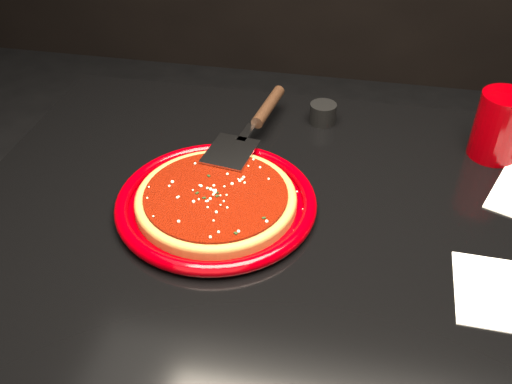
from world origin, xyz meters
TOP-DOWN VIEW (x-y plane):
  - table at (0.00, 0.00)m, footprint 1.20×0.80m
  - plate at (-0.18, -0.01)m, footprint 0.40×0.40m
  - pizza_crust at (-0.18, -0.01)m, footprint 0.32×0.32m
  - pizza_crust_rim at (-0.18, -0.01)m, footprint 0.32×0.32m
  - pizza_sauce at (-0.18, -0.01)m, footprint 0.28×0.28m
  - parmesan_dusting at (-0.18, -0.01)m, footprint 0.22×0.22m
  - basil_flecks at (-0.18, -0.01)m, footprint 0.21×0.21m
  - pizza_server at (-0.16, 0.19)m, footprint 0.14×0.34m
  - cup at (0.28, 0.24)m, footprint 0.11×0.11m
  - napkin_a at (0.26, -0.11)m, footprint 0.14×0.14m
  - ramekin at (-0.04, 0.30)m, footprint 0.07×0.07m

SIDE VIEW (x-z plane):
  - table at x=0.00m, z-range 0.00..0.75m
  - napkin_a at x=0.26m, z-range 0.75..0.75m
  - plate at x=-0.18m, z-range 0.75..0.77m
  - pizza_crust at x=-0.18m, z-range 0.76..0.77m
  - ramekin at x=-0.04m, z-range 0.75..0.79m
  - pizza_crust_rim at x=-0.18m, z-range 0.76..0.78m
  - pizza_sauce at x=-0.18m, z-range 0.77..0.78m
  - basil_flecks at x=-0.18m, z-range 0.78..0.78m
  - parmesan_dusting at x=-0.18m, z-range 0.78..0.79m
  - pizza_server at x=-0.16m, z-range 0.78..0.80m
  - cup at x=0.28m, z-range 0.75..0.87m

